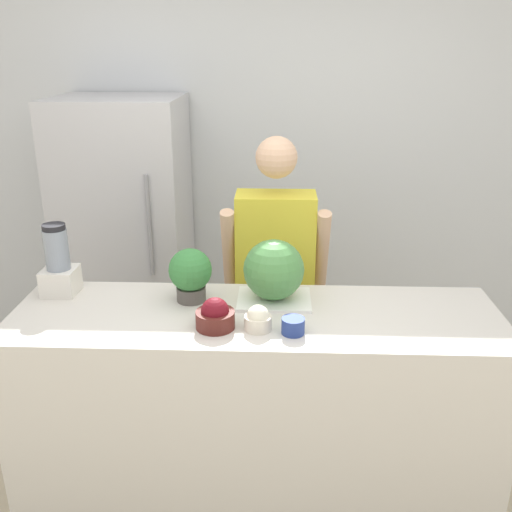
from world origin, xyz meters
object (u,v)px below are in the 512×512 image
Objects in this scene: refrigerator at (127,235)px; bowl_small_blue at (293,326)px; watermelon at (274,270)px; potted_plant at (190,273)px; blender at (59,265)px; bowl_cherries at (215,316)px; bowl_cream at (258,319)px; person at (275,284)px.

refrigerator is 18.60× the size of bowl_small_blue.
watermelon reaches higher than potted_plant.
potted_plant is at bearing -5.10° from blender.
blender is (-0.74, 0.31, 0.08)m from bowl_cherries.
bowl_cherries is at bearing -22.62° from blender.
blender is (-0.91, 0.32, 0.09)m from bowl_cream.
refrigerator is at bearing 88.92° from blender.
blender is 1.37× the size of potted_plant.
bowl_cream is 0.14m from bowl_small_blue.
watermelon reaches higher than bowl_cherries.
bowl_small_blue is at bearing -11.34° from bowl_cream.
watermelon is at bearing -49.86° from refrigerator.
person is (0.95, -0.66, -0.04)m from refrigerator.
bowl_cream is (-0.06, -0.27, -0.10)m from watermelon.
potted_plant is at bearing 146.86° from bowl_small_blue.
blender is (-0.97, 0.04, -0.01)m from watermelon.
blender is (-1.05, 0.34, 0.10)m from bowl_small_blue.
refrigerator is at bearing 125.81° from bowl_small_blue.
person is at bearing 85.11° from bowl_cream.
refrigerator is 1.57m from bowl_cherries.
watermelon is at bearing 1.68° from potted_plant.
bowl_cherries reaches higher than bowl_cream.
blender is at bearing -156.51° from person.
refrigerator is at bearing 145.34° from person.
watermelon reaches higher than bowl_cream.
refrigerator is 15.57× the size of bowl_cream.
bowl_small_blue is 0.38× the size of potted_plant.
bowl_small_blue is at bearing -18.17° from blender.
bowl_cherries is at bearing 177.05° from bowl_cream.
person is at bearing 72.17° from bowl_cherries.
blender is (-0.97, -0.42, 0.26)m from person.
refrigerator is 1.30m from potted_plant.
bowl_cherries is 0.30m from potted_plant.
person reaches higher than bowl_cream.
blender is at bearing 177.45° from watermelon.
bowl_small_blue is (1.03, -1.43, 0.11)m from refrigerator.
person is at bearing -34.66° from refrigerator.
refrigerator is 1.49m from watermelon.
bowl_small_blue is 0.28× the size of blender.
refrigerator is 5.21× the size of blender.
bowl_cream is at bearing -40.66° from potted_plant.
bowl_cherries is 0.31m from bowl_small_blue.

